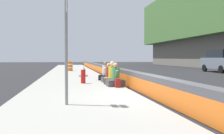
{
  "coord_description": "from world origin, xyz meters",
  "views": [
    {
      "loc": [
        -8.71,
        3.0,
        1.48
      ],
      "look_at": [
        4.28,
        0.79,
        1.01
      ],
      "focal_mm": 41.22,
      "sensor_mm": 36.0,
      "label": 1
    }
  ],
  "objects_px": {
    "seated_person_foreground": "(116,79)",
    "construction_barrel": "(70,66)",
    "seated_person_far": "(106,74)",
    "seated_person_rear": "(109,76)",
    "fire_hydrant": "(83,75)",
    "parked_car_fourth": "(221,61)",
    "seated_person_middle": "(112,77)",
    "backpack": "(118,83)",
    "route_sign_post": "(66,32)"
  },
  "relations": [
    {
      "from": "backpack",
      "to": "construction_barrel",
      "type": "relative_size",
      "value": 0.42
    },
    {
      "from": "parked_car_fourth",
      "to": "backpack",
      "type": "bearing_deg",
      "value": 133.46
    },
    {
      "from": "route_sign_post",
      "to": "seated_person_foreground",
      "type": "distance_m",
      "value": 5.29
    },
    {
      "from": "fire_hydrant",
      "to": "seated_person_rear",
      "type": "distance_m",
      "value": 1.5
    },
    {
      "from": "seated_person_foreground",
      "to": "backpack",
      "type": "height_order",
      "value": "seated_person_foreground"
    },
    {
      "from": "construction_barrel",
      "to": "seated_person_rear",
      "type": "bearing_deg",
      "value": -170.85
    },
    {
      "from": "seated_person_foreground",
      "to": "seated_person_middle",
      "type": "height_order",
      "value": "seated_person_middle"
    },
    {
      "from": "seated_person_rear",
      "to": "backpack",
      "type": "distance_m",
      "value": 2.56
    },
    {
      "from": "seated_person_middle",
      "to": "seated_person_foreground",
      "type": "bearing_deg",
      "value": 177.99
    },
    {
      "from": "seated_person_middle",
      "to": "construction_barrel",
      "type": "height_order",
      "value": "seated_person_middle"
    },
    {
      "from": "seated_person_middle",
      "to": "parked_car_fourth",
      "type": "xyz_separation_m",
      "value": [
        10.74,
        -13.01,
        0.68
      ]
    },
    {
      "from": "fire_hydrant",
      "to": "seated_person_foreground",
      "type": "relative_size",
      "value": 0.79
    },
    {
      "from": "seated_person_far",
      "to": "construction_barrel",
      "type": "distance_m",
      "value": 11.47
    },
    {
      "from": "seated_person_foreground",
      "to": "backpack",
      "type": "xyz_separation_m",
      "value": [
        -0.5,
        -0.01,
        -0.15
      ]
    },
    {
      "from": "seated_person_foreground",
      "to": "seated_person_far",
      "type": "relative_size",
      "value": 0.99
    },
    {
      "from": "fire_hydrant",
      "to": "seated_person_far",
      "type": "bearing_deg",
      "value": -39.11
    },
    {
      "from": "parked_car_fourth",
      "to": "seated_person_middle",
      "type": "bearing_deg",
      "value": 129.54
    },
    {
      "from": "fire_hydrant",
      "to": "construction_barrel",
      "type": "distance_m",
      "value": 13.07
    },
    {
      "from": "seated_person_middle",
      "to": "backpack",
      "type": "bearing_deg",
      "value": 179.1
    },
    {
      "from": "fire_hydrant",
      "to": "seated_person_rear",
      "type": "height_order",
      "value": "seated_person_rear"
    },
    {
      "from": "seated_person_far",
      "to": "backpack",
      "type": "relative_size",
      "value": 2.82
    },
    {
      "from": "backpack",
      "to": "construction_barrel",
      "type": "xyz_separation_m",
      "value": [
        15.16,
        2.04,
        0.28
      ]
    },
    {
      "from": "route_sign_post",
      "to": "seated_person_rear",
      "type": "height_order",
      "value": "route_sign_post"
    },
    {
      "from": "seated_person_rear",
      "to": "construction_barrel",
      "type": "xyz_separation_m",
      "value": [
        12.6,
        2.03,
        0.15
      ]
    },
    {
      "from": "fire_hydrant",
      "to": "construction_barrel",
      "type": "bearing_deg",
      "value": 2.64
    },
    {
      "from": "fire_hydrant",
      "to": "backpack",
      "type": "distance_m",
      "value": 2.56
    },
    {
      "from": "seated_person_foreground",
      "to": "seated_person_rear",
      "type": "bearing_deg",
      "value": 0.01
    },
    {
      "from": "seated_person_rear",
      "to": "construction_barrel",
      "type": "height_order",
      "value": "seated_person_rear"
    },
    {
      "from": "seated_person_rear",
      "to": "fire_hydrant",
      "type": "bearing_deg",
      "value": 107.77
    },
    {
      "from": "seated_person_far",
      "to": "route_sign_post",
      "type": "bearing_deg",
      "value": 163.94
    },
    {
      "from": "route_sign_post",
      "to": "seated_person_foreground",
      "type": "height_order",
      "value": "route_sign_post"
    },
    {
      "from": "seated_person_far",
      "to": "parked_car_fourth",
      "type": "relative_size",
      "value": 0.23
    },
    {
      "from": "seated_person_middle",
      "to": "backpack",
      "type": "distance_m",
      "value": 1.63
    },
    {
      "from": "fire_hydrant",
      "to": "parked_car_fourth",
      "type": "height_order",
      "value": "parked_car_fourth"
    },
    {
      "from": "route_sign_post",
      "to": "fire_hydrant",
      "type": "xyz_separation_m",
      "value": [
        6.07,
        -0.81,
        -1.62
      ]
    },
    {
      "from": "seated_person_far",
      "to": "parked_car_fourth",
      "type": "xyz_separation_m",
      "value": [
        8.48,
        -13.04,
        0.69
      ]
    },
    {
      "from": "seated_person_foreground",
      "to": "backpack",
      "type": "relative_size",
      "value": 2.79
    },
    {
      "from": "route_sign_post",
      "to": "fire_hydrant",
      "type": "distance_m",
      "value": 6.34
    },
    {
      "from": "route_sign_post",
      "to": "seated_person_far",
      "type": "xyz_separation_m",
      "value": [
        7.85,
        -2.26,
        -1.72
      ]
    },
    {
      "from": "seated_person_foreground",
      "to": "seated_person_middle",
      "type": "bearing_deg",
      "value": -2.01
    },
    {
      "from": "seated_person_foreground",
      "to": "seated_person_rear",
      "type": "xyz_separation_m",
      "value": [
        2.06,
        0.0,
        -0.02
      ]
    },
    {
      "from": "seated_person_rear",
      "to": "route_sign_post",
      "type": "bearing_deg",
      "value": 161.05
    },
    {
      "from": "fire_hydrant",
      "to": "backpack",
      "type": "bearing_deg",
      "value": -145.59
    },
    {
      "from": "backpack",
      "to": "parked_car_fourth",
      "type": "xyz_separation_m",
      "value": [
        12.36,
        -13.04,
        0.85
      ]
    },
    {
      "from": "seated_person_foreground",
      "to": "construction_barrel",
      "type": "bearing_deg",
      "value": 7.88
    },
    {
      "from": "fire_hydrant",
      "to": "construction_barrel",
      "type": "height_order",
      "value": "construction_barrel"
    },
    {
      "from": "parked_car_fourth",
      "to": "seated_person_far",
      "type": "bearing_deg",
      "value": 123.04
    },
    {
      "from": "route_sign_post",
      "to": "seated_person_rear",
      "type": "xyz_separation_m",
      "value": [
        6.53,
        -2.24,
        -1.74
      ]
    },
    {
      "from": "seated_person_far",
      "to": "construction_barrel",
      "type": "xyz_separation_m",
      "value": [
        11.28,
        2.05,
        0.13
      ]
    },
    {
      "from": "construction_barrel",
      "to": "seated_person_middle",
      "type": "bearing_deg",
      "value": -171.32
    }
  ]
}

